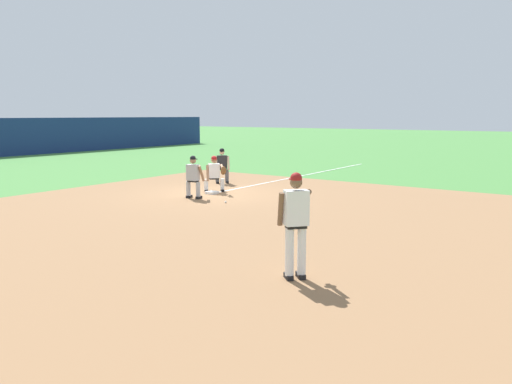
# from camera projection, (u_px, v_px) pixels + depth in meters

# --- Properties ---
(ground_plane) EXTENTS (160.00, 160.00, 0.00)m
(ground_plane) POSITION_uv_depth(u_px,v_px,m) (212.00, 194.00, 17.94)
(ground_plane) COLOR #47843D
(infield_dirt_patch) EXTENTS (18.00, 18.00, 0.01)m
(infield_dirt_patch) POSITION_uv_depth(u_px,v_px,m) (239.00, 221.00, 13.28)
(infield_dirt_patch) COLOR #936B47
(infield_dirt_patch) RESTS_ON ground
(foul_line_stripe) EXTENTS (13.30, 0.10, 0.00)m
(foul_line_stripe) POSITION_uv_depth(u_px,v_px,m) (304.00, 175.00, 23.31)
(foul_line_stripe) COLOR white
(foul_line_stripe) RESTS_ON ground
(first_base_bag) EXTENTS (0.38, 0.38, 0.09)m
(first_base_bag) POSITION_uv_depth(u_px,v_px,m) (212.00, 193.00, 17.93)
(first_base_bag) COLOR white
(first_base_bag) RESTS_ON ground
(baseball) EXTENTS (0.07, 0.07, 0.07)m
(baseball) POSITION_uv_depth(u_px,v_px,m) (226.00, 202.00, 16.04)
(baseball) COLOR white
(baseball) RESTS_ON ground
(pitcher) EXTENTS (0.85, 0.54, 1.86)m
(pitcher) POSITION_uv_depth(u_px,v_px,m) (296.00, 219.00, 8.50)
(pitcher) COLOR black
(pitcher) RESTS_ON ground
(first_baseman) EXTENTS (0.71, 1.09, 1.34)m
(first_baseman) POSITION_uv_depth(u_px,v_px,m) (215.00, 172.00, 18.20)
(first_baseman) COLOR black
(first_baseman) RESTS_ON ground
(baserunner) EXTENTS (0.49, 0.63, 1.46)m
(baserunner) POSITION_uv_depth(u_px,v_px,m) (193.00, 175.00, 16.82)
(baserunner) COLOR black
(baserunner) RESTS_ON ground
(umpire) EXTENTS (0.67, 0.67, 1.46)m
(umpire) POSITION_uv_depth(u_px,v_px,m) (222.00, 164.00, 20.54)
(umpire) COLOR black
(umpire) RESTS_ON ground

